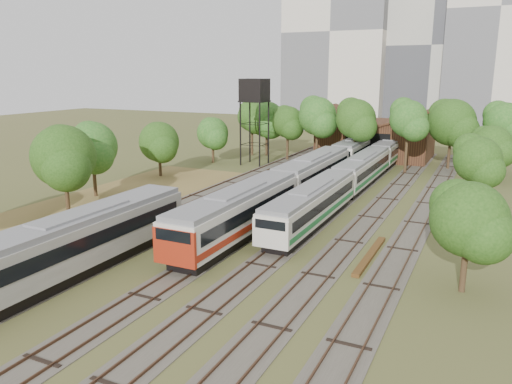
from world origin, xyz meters
The scene contains 16 objects.
ground centered at (0.00, 0.00, 0.00)m, with size 240.00×240.00×0.00m, color #475123.
dry_grass_patch centered at (-18.00, 8.00, 0.02)m, with size 14.00×60.00×0.04m, color brown.
tracks centered at (-0.67, 25.00, 0.04)m, with size 24.60×80.00×0.19m.
railcar_red_set centered at (-2.00, 23.47, 2.03)m, with size 3.11×34.58×3.85m.
railcar_green_set centered at (2.00, 37.94, 1.77)m, with size 2.72×52.08×3.36m.
railcar_rear centered at (-2.00, 50.72, 1.93)m, with size 2.95×16.08×3.64m.
old_grey_coach centered at (-8.00, 4.77, 2.12)m, with size 3.14×18.00×3.89m.
water_tower centered at (-14.87, 44.40, 9.94)m, with size 3.41×3.41×11.79m.
rail_pile_far centered at (8.20, 15.25, 0.13)m, with size 0.50×8.08×0.26m, color brown.
maintenance_shed centered at (-1.00, 57.98, 2.91)m, with size 16.45×11.55×7.58m.
tree_band_left centered at (-20.77, 18.66, 5.17)m, with size 8.65×65.32×8.25m.
tree_band_far centered at (-0.37, 50.44, 6.26)m, with size 38.01×10.96×9.33m.
tree_band_right centered at (14.60, 30.44, 4.58)m, with size 5.21×38.79×7.44m.
tower_left centered at (-18.00, 95.00, 21.00)m, with size 22.00×16.00×42.00m, color beige.
tower_centre centered at (2.00, 100.00, 18.00)m, with size 20.00×18.00×36.00m, color #B6B2A5.
tower_right centered at (14.00, 92.00, 24.00)m, with size 18.00×16.00×48.00m, color beige.
Camera 1 is at (15.23, -17.87, 12.61)m, focal length 35.00 mm.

